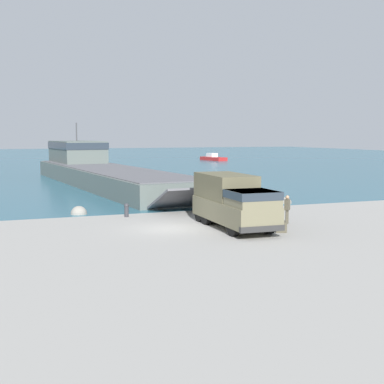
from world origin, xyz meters
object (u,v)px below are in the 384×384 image
at_px(landing_craft, 99,169).
at_px(moored_boat_c, 213,158).
at_px(soldier_on_ramp, 287,207).
at_px(mooring_bollard, 127,210).
at_px(military_truck, 233,201).
at_px(cargo_crate, 281,227).

relative_size(landing_craft, moored_boat_c, 5.73).
bearing_deg(soldier_on_ramp, mooring_bollard, -165.54).
bearing_deg(military_truck, soldier_on_ramp, 92.95).
xyz_separation_m(landing_craft, military_truck, (1.78, -32.62, -0.02)).
bearing_deg(mooring_bollard, moored_boat_c, 62.74).
xyz_separation_m(mooring_bollard, cargo_crate, (6.96, -8.65, -0.20)).
bearing_deg(soldier_on_ramp, military_truck, -127.92).
height_order(moored_boat_c, mooring_bollard, moored_boat_c).
relative_size(landing_craft, military_truck, 5.67).
distance_m(landing_craft, moored_boat_c, 56.23).
bearing_deg(cargo_crate, landing_craft, 96.19).
relative_size(landing_craft, cargo_crate, 59.97).
bearing_deg(cargo_crate, moored_boat_c, 69.58).
bearing_deg(mooring_bollard, military_truck, -52.52).
xyz_separation_m(moored_boat_c, mooring_bollard, (-36.72, -71.27, -0.01)).
height_order(soldier_on_ramp, moored_boat_c, soldier_on_ramp).
xyz_separation_m(landing_craft, mooring_bollard, (-3.18, -26.16, -1.15)).
relative_size(landing_craft, soldier_on_ramp, 24.35).
height_order(military_truck, cargo_crate, military_truck).
height_order(landing_craft, soldier_on_ramp, landing_craft).
distance_m(soldier_on_ramp, mooring_bollard, 10.82).
height_order(military_truck, soldier_on_ramp, military_truck).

